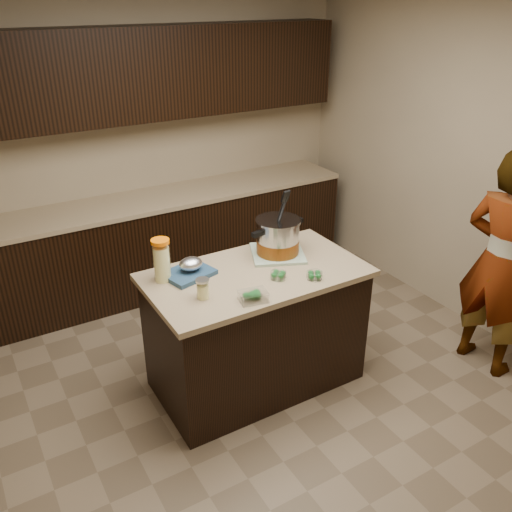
{
  "coord_description": "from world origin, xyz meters",
  "views": [
    {
      "loc": [
        -1.62,
        -2.73,
        2.59
      ],
      "look_at": [
        0.0,
        0.0,
        1.02
      ],
      "focal_mm": 38.0,
      "sensor_mm": 36.0,
      "label": 1
    }
  ],
  "objects_px": {
    "stock_pot": "(278,239)",
    "lemonade_pitcher": "(162,262)",
    "person": "(501,264)",
    "island": "(256,328)"
  },
  "relations": [
    {
      "from": "stock_pot",
      "to": "person",
      "type": "relative_size",
      "value": 0.27
    },
    {
      "from": "island",
      "to": "stock_pot",
      "type": "xyz_separation_m",
      "value": [
        0.27,
        0.15,
        0.57
      ]
    },
    {
      "from": "stock_pot",
      "to": "lemonade_pitcher",
      "type": "relative_size",
      "value": 1.58
    },
    {
      "from": "island",
      "to": "stock_pot",
      "type": "distance_m",
      "value": 0.65
    },
    {
      "from": "person",
      "to": "stock_pot",
      "type": "bearing_deg",
      "value": 53.69
    },
    {
      "from": "island",
      "to": "stock_pot",
      "type": "bearing_deg",
      "value": 29.33
    },
    {
      "from": "lemonade_pitcher",
      "to": "person",
      "type": "distance_m",
      "value": 2.37
    },
    {
      "from": "lemonade_pitcher",
      "to": "person",
      "type": "bearing_deg",
      "value": -22.3
    },
    {
      "from": "lemonade_pitcher",
      "to": "stock_pot",
      "type": "bearing_deg",
      "value": -4.2
    },
    {
      "from": "person",
      "to": "lemonade_pitcher",
      "type": "bearing_deg",
      "value": 63.16
    }
  ]
}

